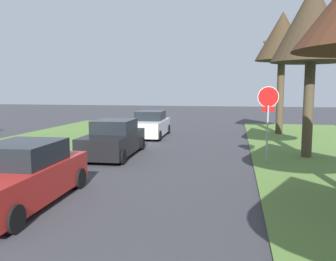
{
  "coord_description": "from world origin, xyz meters",
  "views": [
    {
      "loc": [
        2.93,
        0.11,
        2.93
      ],
      "look_at": [
        0.79,
        11.01,
        1.6
      ],
      "focal_mm": 37.46,
      "sensor_mm": 36.0,
      "label": 1
    }
  ],
  "objects_px": {
    "parked_sedan_red": "(21,177)",
    "parked_sedan_white": "(150,125)",
    "parked_sedan_black": "(114,139)",
    "stop_sign_far": "(268,108)",
    "street_tree_right_far": "(282,38)",
    "street_tree_right_mid_b": "(312,24)"
  },
  "relations": [
    {
      "from": "street_tree_right_far",
      "to": "parked_sedan_white",
      "type": "xyz_separation_m",
      "value": [
        -7.91,
        -2.64,
        -5.38
      ]
    },
    {
      "from": "parked_sedan_red",
      "to": "parked_sedan_white",
      "type": "bearing_deg",
      "value": 89.42
    },
    {
      "from": "street_tree_right_mid_b",
      "to": "parked_sedan_white",
      "type": "distance_m",
      "value": 10.8
    },
    {
      "from": "stop_sign_far",
      "to": "parked_sedan_white",
      "type": "distance_m",
      "value": 9.39
    },
    {
      "from": "street_tree_right_far",
      "to": "street_tree_right_mid_b",
      "type": "bearing_deg",
      "value": -88.2
    },
    {
      "from": "street_tree_right_far",
      "to": "parked_sedan_white",
      "type": "height_order",
      "value": "street_tree_right_far"
    },
    {
      "from": "street_tree_right_far",
      "to": "parked_sedan_black",
      "type": "distance_m",
      "value": 13.14
    },
    {
      "from": "stop_sign_far",
      "to": "street_tree_right_far",
      "type": "relative_size",
      "value": 0.39
    },
    {
      "from": "street_tree_right_mid_b",
      "to": "parked_sedan_red",
      "type": "distance_m",
      "value": 12.36
    },
    {
      "from": "stop_sign_far",
      "to": "parked_sedan_white",
      "type": "height_order",
      "value": "stop_sign_far"
    },
    {
      "from": "street_tree_right_mid_b",
      "to": "parked_sedan_black",
      "type": "xyz_separation_m",
      "value": [
        -8.22,
        -1.13,
        -4.82
      ]
    },
    {
      "from": "street_tree_right_mid_b",
      "to": "street_tree_right_far",
      "type": "distance_m",
      "value": 7.85
    },
    {
      "from": "street_tree_right_mid_b",
      "to": "parked_sedan_white",
      "type": "height_order",
      "value": "street_tree_right_mid_b"
    },
    {
      "from": "parked_sedan_red",
      "to": "parked_sedan_black",
      "type": "height_order",
      "value": "same"
    },
    {
      "from": "street_tree_right_mid_b",
      "to": "parked_sedan_black",
      "type": "bearing_deg",
      "value": -172.17
    },
    {
      "from": "parked_sedan_black",
      "to": "stop_sign_far",
      "type": "bearing_deg",
      "value": -3.67
    },
    {
      "from": "stop_sign_far",
      "to": "parked_sedan_white",
      "type": "xyz_separation_m",
      "value": [
        -6.38,
        6.73,
        -1.47
      ]
    },
    {
      "from": "street_tree_right_mid_b",
      "to": "parked_sedan_red",
      "type": "height_order",
      "value": "street_tree_right_mid_b"
    },
    {
      "from": "stop_sign_far",
      "to": "parked_sedan_red",
      "type": "relative_size",
      "value": 0.67
    },
    {
      "from": "street_tree_right_mid_b",
      "to": "stop_sign_far",
      "type": "bearing_deg",
      "value": -138.91
    },
    {
      "from": "stop_sign_far",
      "to": "parked_sedan_black",
      "type": "distance_m",
      "value": 6.63
    },
    {
      "from": "stop_sign_far",
      "to": "street_tree_right_mid_b",
      "type": "xyz_separation_m",
      "value": [
        1.77,
        1.54,
        3.35
      ]
    }
  ]
}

